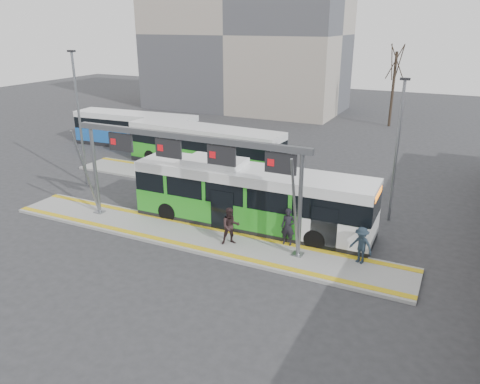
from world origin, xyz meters
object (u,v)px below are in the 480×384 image
Objects in this scene: passenger_a at (288,227)px; passenger_b at (231,226)px; gantry at (188,155)px; passenger_c at (361,245)px; hero_bus at (251,198)px.

passenger_a reaches higher than passenger_b.
gantry reaches higher than passenger_b.
passenger_c is (8.63, 0.57, -3.28)m from gantry.
gantry is 6.90× the size of passenger_b.
gantry reaches higher than hero_bus.
gantry reaches higher than passenger_a.
hero_bus is 6.89× the size of passenger_a.
passenger_c is (6.27, -1.78, -0.61)m from hero_bus.
passenger_c is at bearing 3.76° from gantry.
passenger_b is (0.11, -2.63, -0.54)m from hero_bus.
hero_bus reaches higher than passenger_b.
hero_bus is 3.11m from passenger_a.
gantry reaches higher than passenger_c.
passenger_a is 2.80m from passenger_b.
gantry is at bearing -174.42° from passenger_a.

